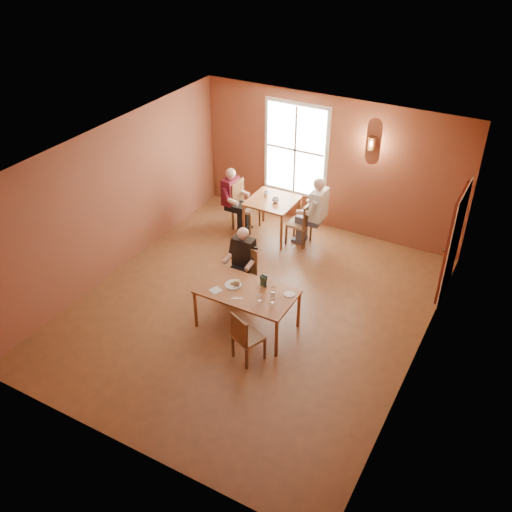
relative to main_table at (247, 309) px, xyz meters
The scene contains 29 objects.
ground 0.63m from the main_table, 112.07° to the left, with size 6.00×7.00×0.01m, color brown.
wall_back 4.12m from the main_table, 92.70° to the left, with size 6.00×0.04×3.00m, color brown.
wall_front 3.24m from the main_table, 93.51° to the right, with size 6.00×0.04×3.00m, color brown.
wall_left 3.41m from the main_table, behind, with size 0.04×7.00×3.00m, color brown.
wall_right 3.06m from the main_table, ahead, with size 0.04×7.00×3.00m, color brown.
ceiling 2.66m from the main_table, 112.07° to the left, with size 6.00×7.00×0.04m, color white.
window 4.24m from the main_table, 104.16° to the left, with size 1.36×0.10×1.96m, color white.
door 3.95m from the main_table, 45.07° to the left, with size 0.12×1.04×2.10m, color maroon.
wall_sconce 4.32m from the main_table, 79.53° to the left, with size 0.16×0.16×0.28m, color brown.
main_table is the anchor object (origin of this frame).
chair_diner_main 0.83m from the main_table, 127.57° to the left, with size 0.45×0.45×1.02m, color brown, non-canonical shape.
diner_main 0.84m from the main_table, 128.88° to the left, with size 0.53×0.53×1.33m, color black, non-canonical shape.
chair_empty 0.80m from the main_table, 58.66° to the right, with size 0.41×0.41×0.93m, color #5D2D13, non-canonical shape.
plate_food 0.50m from the main_table, behind, with size 0.30×0.30×0.04m, color white.
sandwich 0.49m from the main_table, 168.53° to the left, with size 0.09×0.08×0.10m, color #DCAE75.
goblet_a 0.67m from the main_table, 12.99° to the left, with size 0.07×0.07×0.18m, color white, non-canonical shape.
goblet_b 0.75m from the main_table, 15.01° to the right, with size 0.07×0.07×0.18m, color silver, non-canonical shape.
goblet_c 0.64m from the main_table, 31.22° to the right, with size 0.08×0.08×0.20m, color white, non-canonical shape.
menu_stand 0.59m from the main_table, 56.29° to the left, with size 0.13×0.06×0.21m, color #1F3324.
knife 0.47m from the main_table, 98.27° to the right, with size 0.20×0.02×0.00m, color silver.
napkin 0.66m from the main_table, 153.17° to the right, with size 0.18×0.18×0.01m, color white.
side_plate 0.83m from the main_table, 20.68° to the left, with size 0.19×0.19×0.01m, color white.
second_table 3.17m from the main_table, 109.57° to the left, with size 0.99×0.99×0.87m, color brown, non-canonical shape.
chair_diner_white 3.02m from the main_table, 97.86° to the left, with size 0.44×0.44×1.00m, color #4D2A12, non-canonical shape.
diner_white 3.03m from the main_table, 97.29° to the left, with size 0.61×0.61×1.51m, color silver, non-canonical shape.
chair_diner_maroon 3.45m from the main_table, 119.82° to the left, with size 0.49×0.49×1.11m, color brown, non-canonical shape.
diner_maroon 3.47m from the main_table, 120.25° to the left, with size 0.55×0.55×1.38m, color #571519, non-canonical shape.
cup_a 3.10m from the main_table, 108.05° to the left, with size 0.14×0.14×0.11m, color white.
cup_b 3.38m from the main_table, 112.46° to the left, with size 0.11×0.11×0.10m, color silver.
Camera 1 is at (4.06, -7.18, 6.59)m, focal length 40.00 mm.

